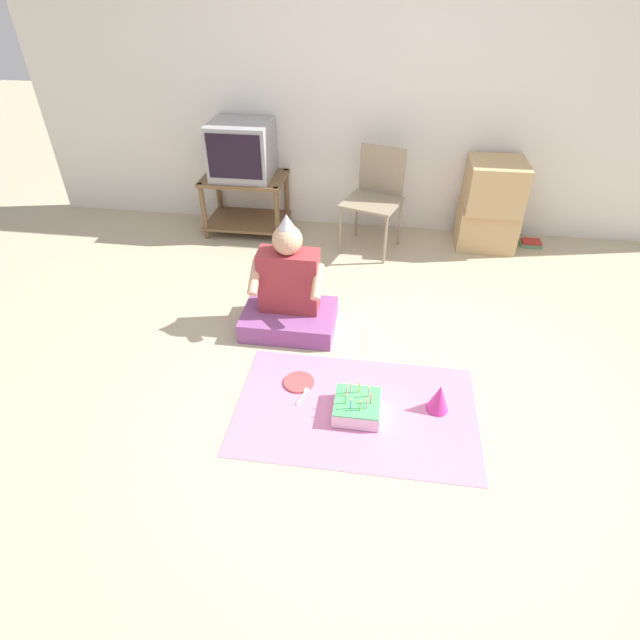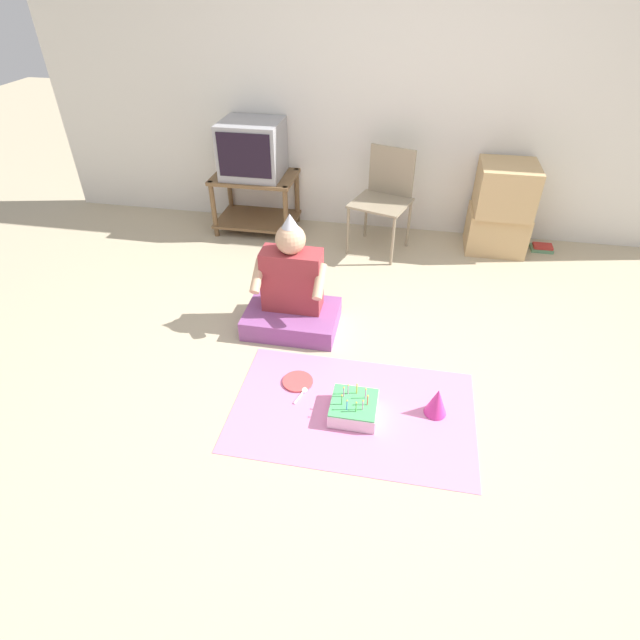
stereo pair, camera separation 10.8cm
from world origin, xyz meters
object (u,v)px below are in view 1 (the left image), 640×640
book_pile (530,243)px  paper_plate (299,382)px  folding_chair (376,192)px  tv (242,150)px  birthday_cake (357,407)px  party_hat_blue (439,398)px  person_seated (289,296)px  cardboard_box_stack (491,204)px

book_pile → paper_plate: bearing=-130.5°
folding_chair → tv: bearing=172.9°
birthday_cake → party_hat_blue: size_ratio=1.49×
tv → party_hat_blue: size_ratio=2.94×
folding_chair → birthday_cake: bearing=-89.3°
book_pile → birthday_cake: 2.61m
person_seated → birthday_cake: (0.52, -0.76, -0.20)m
cardboard_box_stack → paper_plate: size_ratio=4.06×
party_hat_blue → tv: bearing=128.1°
person_seated → paper_plate: person_seated is taller
cardboard_box_stack → paper_plate: cardboard_box_stack is taller
folding_chair → cardboard_box_stack: (0.97, 0.13, -0.11)m
birthday_cake → party_hat_blue: (0.45, 0.09, 0.04)m
cardboard_box_stack → book_pile: 0.56m
tv → birthday_cake: bearing=-61.4°
cardboard_box_stack → book_pile: size_ratio=4.08×
folding_chair → cardboard_box_stack: size_ratio=1.12×
tv → cardboard_box_stack: (2.13, -0.02, -0.36)m
cardboard_box_stack → person_seated: person_seated is taller
tv → person_seated: size_ratio=0.62×
tv → paper_plate: 2.28m
tv → book_pile: (2.56, 0.03, -0.72)m
person_seated → birthday_cake: 0.94m
person_seated → party_hat_blue: 1.19m
folding_chair → party_hat_blue: (0.47, -1.95, -0.40)m
book_pile → paper_plate: size_ratio=0.99×
cardboard_box_stack → person_seated: (-1.47, -1.41, -0.13)m
person_seated → party_hat_blue: bearing=-34.2°
person_seated → party_hat_blue: size_ratio=4.76×
cardboard_box_stack → person_seated: bearing=-136.1°
tv → person_seated: (0.67, -1.43, -0.49)m
cardboard_box_stack → birthday_cake: bearing=-113.5°
tv → birthday_cake: tv is taller
tv → paper_plate: bearing=-67.5°
tv → cardboard_box_stack: size_ratio=0.68×
paper_plate → folding_chair: bearing=79.6°
tv → folding_chair: 1.20m
birthday_cake → folding_chair: bearing=90.7°
book_pile → party_hat_blue: 2.31m
folding_chair → paper_plate: 1.94m
tv → cardboard_box_stack: 2.16m
cardboard_box_stack → birthday_cake: size_ratio=2.90×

